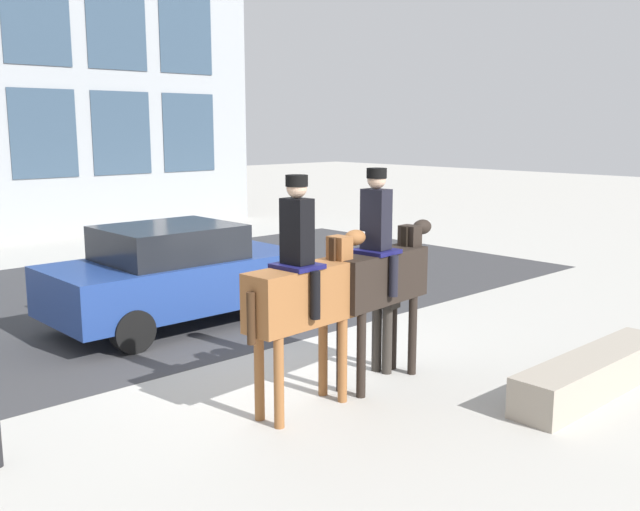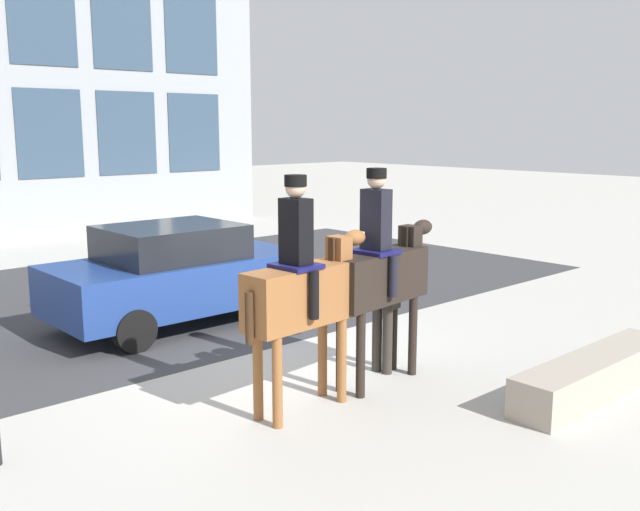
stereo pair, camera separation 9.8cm
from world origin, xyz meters
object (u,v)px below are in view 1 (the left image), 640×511
mounted_horse_lead (304,290)px  street_car_near_lane (174,274)px  mounted_horse_companion (380,272)px  planter_ledge (594,373)px  pedestrian_bystander (383,295)px

mounted_horse_lead → street_car_near_lane: 4.18m
mounted_horse_companion → planter_ledge: mounted_horse_companion is taller
mounted_horse_lead → planter_ledge: bearing=-37.9°
mounted_horse_lead → street_car_near_lane: (0.82, 4.06, -0.56)m
mounted_horse_lead → pedestrian_bystander: (1.56, 0.24, -0.36)m
mounted_horse_lead → street_car_near_lane: bearing=74.7°
pedestrian_bystander → mounted_horse_lead: bearing=-0.2°
street_car_near_lane → planter_ledge: size_ratio=1.38×
mounted_horse_lead → pedestrian_bystander: bearing=5.1°
mounted_horse_lead → street_car_near_lane: mounted_horse_lead is taller
mounted_horse_lead → mounted_horse_companion: 1.29m
mounted_horse_companion → planter_ledge: size_ratio=0.91×
pedestrian_bystander → planter_ledge: bearing=112.4°
pedestrian_bystander → planter_ledge: pedestrian_bystander is taller
mounted_horse_companion → planter_ledge: (1.62, -2.00, -1.17)m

